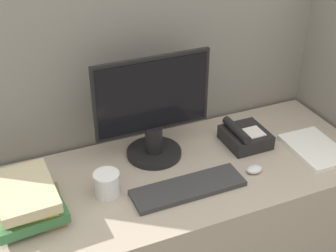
% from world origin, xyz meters
% --- Properties ---
extents(cubicle_panel_rear, '(2.02, 0.04, 1.70)m').
position_xyz_m(cubicle_panel_rear, '(0.00, 0.67, 0.85)').
color(cubicle_panel_rear, gray).
rests_on(cubicle_panel_rear, ground_plane).
extents(desk, '(1.62, 0.63, 0.73)m').
position_xyz_m(desk, '(0.00, 0.32, 0.37)').
color(desk, tan).
rests_on(desk, ground_plane).
extents(monitor, '(0.48, 0.23, 0.44)m').
position_xyz_m(monitor, '(-0.03, 0.47, 0.93)').
color(monitor, black).
rests_on(monitor, desk).
extents(keyboard, '(0.43, 0.13, 0.02)m').
position_xyz_m(keyboard, '(0.01, 0.20, 0.74)').
color(keyboard, '#333333').
rests_on(keyboard, desk).
extents(mouse, '(0.07, 0.05, 0.03)m').
position_xyz_m(mouse, '(0.29, 0.20, 0.74)').
color(mouse, silver).
rests_on(mouse, desk).
extents(coffee_cup, '(0.10, 0.10, 0.09)m').
position_xyz_m(coffee_cup, '(-0.28, 0.30, 0.78)').
color(coffee_cup, white).
rests_on(coffee_cup, desk).
extents(book_stack, '(0.26, 0.29, 0.12)m').
position_xyz_m(book_stack, '(-0.56, 0.30, 0.79)').
color(book_stack, olive).
rests_on(book_stack, desk).
extents(desk_telephone, '(0.18, 0.18, 0.10)m').
position_xyz_m(desk_telephone, '(0.36, 0.39, 0.77)').
color(desk_telephone, black).
rests_on(desk_telephone, desk).
extents(paper_pile, '(0.20, 0.28, 0.02)m').
position_xyz_m(paper_pile, '(0.61, 0.22, 0.74)').
color(paper_pile, white).
rests_on(paper_pile, desk).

